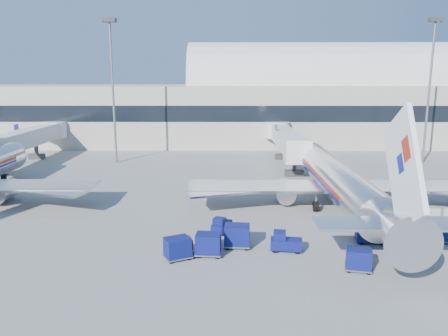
{
  "coord_description": "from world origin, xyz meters",
  "views": [
    {
      "loc": [
        -1.76,
        -40.06,
        13.66
      ],
      "look_at": [
        -2.16,
        6.0,
        4.08
      ],
      "focal_mm": 35.0,
      "sensor_mm": 36.0,
      "label": 1
    }
  ],
  "objects_px": {
    "jetbridge_mid": "(29,138)",
    "mast_west": "(112,70)",
    "cart_train_b": "(208,244)",
    "cart_open_red": "(179,247)",
    "cart_train_c": "(178,248)",
    "cart_solo_far": "(444,232)",
    "jetbridge_near": "(285,138)",
    "tug_left": "(221,225)",
    "cart_solo_near": "(359,259)",
    "cart_train_a": "(237,235)",
    "barrier_near": "(425,212)",
    "airliner_main": "(340,182)",
    "tug_lead": "(285,242)",
    "tug_right": "(370,234)",
    "mast_east": "(431,70)"
  },
  "relations": [
    {
      "from": "jetbridge_mid",
      "to": "mast_west",
      "type": "distance_m",
      "value": 18.06
    },
    {
      "from": "cart_train_b",
      "to": "cart_open_red",
      "type": "height_order",
      "value": "cart_train_b"
    },
    {
      "from": "cart_train_c",
      "to": "cart_open_red",
      "type": "height_order",
      "value": "cart_train_c"
    },
    {
      "from": "jetbridge_mid",
      "to": "cart_solo_far",
      "type": "height_order",
      "value": "jetbridge_mid"
    },
    {
      "from": "jetbridge_near",
      "to": "jetbridge_mid",
      "type": "xyz_separation_m",
      "value": [
        -42.0,
        0.0,
        0.0
      ]
    },
    {
      "from": "jetbridge_mid",
      "to": "cart_solo_far",
      "type": "xyz_separation_m",
      "value": [
        50.9,
        -35.78,
        -3.08
      ]
    },
    {
      "from": "tug_left",
      "to": "cart_solo_near",
      "type": "bearing_deg",
      "value": -104.26
    },
    {
      "from": "jetbridge_near",
      "to": "cart_train_a",
      "type": "bearing_deg",
      "value": -103.02
    },
    {
      "from": "cart_train_c",
      "to": "cart_solo_near",
      "type": "bearing_deg",
      "value": -34.99
    },
    {
      "from": "barrier_near",
      "to": "cart_solo_far",
      "type": "bearing_deg",
      "value": -102.12
    },
    {
      "from": "mast_west",
      "to": "airliner_main",
      "type": "bearing_deg",
      "value": -40.36
    },
    {
      "from": "airliner_main",
      "to": "mast_west",
      "type": "height_order",
      "value": "mast_west"
    },
    {
      "from": "mast_west",
      "to": "cart_train_c",
      "type": "height_order",
      "value": "mast_west"
    },
    {
      "from": "tug_lead",
      "to": "mast_west",
      "type": "bearing_deg",
      "value": 129.1
    },
    {
      "from": "tug_right",
      "to": "jetbridge_near",
      "type": "bearing_deg",
      "value": 100.62
    },
    {
      "from": "barrier_near",
      "to": "tug_left",
      "type": "distance_m",
      "value": 20.91
    },
    {
      "from": "jetbridge_near",
      "to": "cart_solo_far",
      "type": "height_order",
      "value": "jetbridge_near"
    },
    {
      "from": "cart_train_a",
      "to": "cart_solo_near",
      "type": "xyz_separation_m",
      "value": [
        8.65,
        -4.35,
        -0.14
      ]
    },
    {
      "from": "jetbridge_mid",
      "to": "tug_left",
      "type": "bearing_deg",
      "value": -46.38
    },
    {
      "from": "jetbridge_mid",
      "to": "mast_east",
      "type": "distance_m",
      "value": 65.32
    },
    {
      "from": "mast_west",
      "to": "tug_right",
      "type": "height_order",
      "value": "mast_west"
    },
    {
      "from": "tug_right",
      "to": "cart_solo_near",
      "type": "bearing_deg",
      "value": -108.42
    },
    {
      "from": "cart_solo_near",
      "to": "airliner_main",
      "type": "bearing_deg",
      "value": 94.71
    },
    {
      "from": "jetbridge_near",
      "to": "cart_solo_near",
      "type": "xyz_separation_m",
      "value": [
        0.07,
        -41.46,
        -3.06
      ]
    },
    {
      "from": "airliner_main",
      "to": "barrier_near",
      "type": "distance_m",
      "value": 8.74
    },
    {
      "from": "airliner_main",
      "to": "cart_train_a",
      "type": "distance_m",
      "value": 15.53
    },
    {
      "from": "mast_west",
      "to": "cart_open_red",
      "type": "xyz_separation_m",
      "value": [
        14.35,
        -37.32,
        -14.4
      ]
    },
    {
      "from": "cart_train_a",
      "to": "cart_solo_near",
      "type": "distance_m",
      "value": 9.68
    },
    {
      "from": "airliner_main",
      "to": "cart_train_b",
      "type": "relative_size",
      "value": 17.53
    },
    {
      "from": "mast_east",
      "to": "cart_open_red",
      "type": "xyz_separation_m",
      "value": [
        -35.65,
        -37.32,
        -14.4
      ]
    },
    {
      "from": "mast_east",
      "to": "barrier_near",
      "type": "height_order",
      "value": "mast_east"
    },
    {
      "from": "mast_west",
      "to": "mast_east",
      "type": "xyz_separation_m",
      "value": [
        50.0,
        0.0,
        0.0
      ]
    },
    {
      "from": "tug_right",
      "to": "cart_train_a",
      "type": "xyz_separation_m",
      "value": [
        -11.18,
        -1.09,
        0.27
      ]
    },
    {
      "from": "mast_west",
      "to": "tug_left",
      "type": "bearing_deg",
      "value": -61.73
    },
    {
      "from": "mast_west",
      "to": "cart_train_a",
      "type": "relative_size",
      "value": 10.02
    },
    {
      "from": "cart_train_b",
      "to": "cart_solo_near",
      "type": "distance_m",
      "value": 11.23
    },
    {
      "from": "airliner_main",
      "to": "cart_train_a",
      "type": "relative_size",
      "value": 16.53
    },
    {
      "from": "cart_train_a",
      "to": "cart_train_c",
      "type": "height_order",
      "value": "cart_train_a"
    },
    {
      "from": "mast_west",
      "to": "cart_train_c",
      "type": "xyz_separation_m",
      "value": [
        14.42,
        -38.75,
        -13.88
      ]
    },
    {
      "from": "tug_right",
      "to": "cart_open_red",
      "type": "relative_size",
      "value": 1.08
    },
    {
      "from": "cart_train_c",
      "to": "cart_train_a",
      "type": "bearing_deg",
      "value": 1.19
    },
    {
      "from": "jetbridge_mid",
      "to": "mast_east",
      "type": "xyz_separation_m",
      "value": [
        64.4,
        -0.81,
        10.86
      ]
    },
    {
      "from": "jetbridge_near",
      "to": "cart_solo_near",
      "type": "height_order",
      "value": "jetbridge_near"
    },
    {
      "from": "cart_train_c",
      "to": "mast_east",
      "type": "bearing_deg",
      "value": 20.61
    },
    {
      "from": "cart_open_red",
      "to": "jetbridge_near",
      "type": "bearing_deg",
      "value": 51.52
    },
    {
      "from": "cart_solo_near",
      "to": "tug_right",
      "type": "bearing_deg",
      "value": 78.53
    },
    {
      "from": "cart_open_red",
      "to": "tug_lead",
      "type": "bearing_deg",
      "value": -17.37
    },
    {
      "from": "cart_train_a",
      "to": "jetbridge_near",
      "type": "bearing_deg",
      "value": 81.25
    },
    {
      "from": "cart_train_c",
      "to": "cart_solo_near",
      "type": "relative_size",
      "value": 1.13
    },
    {
      "from": "barrier_near",
      "to": "jetbridge_near",
      "type": "bearing_deg",
      "value": 109.85
    }
  ]
}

